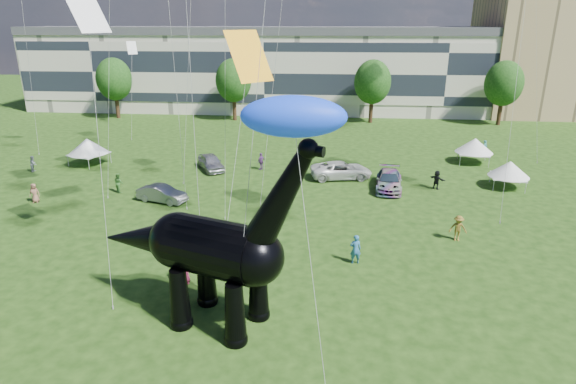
{
  "coord_description": "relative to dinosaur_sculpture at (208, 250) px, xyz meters",
  "views": [
    {
      "loc": [
        2.44,
        -17.14,
        14.03
      ],
      "look_at": [
        0.12,
        8.0,
        5.0
      ],
      "focal_mm": 30.0,
      "sensor_mm": 36.0,
      "label": 1
    }
  ],
  "objects": [
    {
      "name": "ground",
      "position": [
        3.24,
        -2.89,
        -3.8
      ],
      "size": [
        220.0,
        220.0,
        0.0
      ],
      "primitive_type": "plane",
      "color": "#16330C",
      "rests_on": "ground"
    },
    {
      "name": "terrace_row",
      "position": [
        -4.76,
        59.11,
        2.2
      ],
      "size": [
        78.0,
        11.0,
        12.0
      ],
      "primitive_type": "cube",
      "color": "beige",
      "rests_on": "ground"
    },
    {
      "name": "tree_far_left",
      "position": [
        -26.76,
        50.11,
        2.49
      ],
      "size": [
        5.2,
        5.2,
        9.44
      ],
      "color": "#382314",
      "rests_on": "ground"
    },
    {
      "name": "tree_mid_left",
      "position": [
        -8.76,
        50.11,
        2.49
      ],
      "size": [
        5.2,
        5.2,
        9.44
      ],
      "color": "#382314",
      "rests_on": "ground"
    },
    {
      "name": "tree_mid_right",
      "position": [
        11.24,
        50.11,
        2.49
      ],
      "size": [
        5.2,
        5.2,
        9.44
      ],
      "color": "#382314",
      "rests_on": "ground"
    },
    {
      "name": "tree_far_right",
      "position": [
        29.24,
        50.11,
        2.49
      ],
      "size": [
        5.2,
        5.2,
        9.44
      ],
      "color": "#382314",
      "rests_on": "ground"
    },
    {
      "name": "dinosaur_sculpture",
      "position": [
        0.0,
        0.0,
        0.0
      ],
      "size": [
        12.15,
        5.85,
        10.08
      ],
      "rotation": [
        0.0,
        0.0,
        -0.34
      ],
      "color": "black",
      "rests_on": "ground"
    },
    {
      "name": "car_silver",
      "position": [
        -6.15,
        24.9,
        -3.03
      ],
      "size": [
        3.84,
        4.86,
        1.55
      ],
      "primitive_type": "imported",
      "rotation": [
        0.0,
        0.0,
        0.52
      ],
      "color": "#A4A4A8",
      "rests_on": "ground"
    },
    {
      "name": "car_grey",
      "position": [
        -7.97,
        15.74,
        -3.12
      ],
      "size": [
        4.4,
        2.57,
        1.37
      ],
      "primitive_type": "imported",
      "rotation": [
        0.0,
        0.0,
        1.28
      ],
      "color": "slate",
      "rests_on": "ground"
    },
    {
      "name": "car_white",
      "position": [
        6.68,
        23.33,
        -3.01
      ],
      "size": [
        6.1,
        3.68,
        1.58
      ],
      "primitive_type": "imported",
      "rotation": [
        0.0,
        0.0,
        1.77
      ],
      "color": "silver",
      "rests_on": "ground"
    },
    {
      "name": "car_dark",
      "position": [
        10.82,
        20.62,
        -3.02
      ],
      "size": [
        2.74,
        5.59,
        1.56
      ],
      "primitive_type": "imported",
      "rotation": [
        0.0,
        0.0,
        -0.1
      ],
      "color": "#595960",
      "rests_on": "ground"
    },
    {
      "name": "gazebo_near",
      "position": [
        21.35,
        22.02,
        -2.1
      ],
      "size": [
        4.05,
        4.05,
        2.43
      ],
      "rotation": [
        0.0,
        0.0,
        -0.18
      ],
      "color": "silver",
      "rests_on": "ground"
    },
    {
      "name": "gazebo_far",
      "position": [
        20.42,
        29.82,
        -1.96
      ],
      "size": [
        4.31,
        4.31,
        2.63
      ],
      "rotation": [
        0.0,
        0.0,
        -0.15
      ],
      "color": "silver",
      "rests_on": "ground"
    },
    {
      "name": "gazebo_left",
      "position": [
        -19.07,
        25.59,
        -1.88
      ],
      "size": [
        5.05,
        5.05,
        2.74
      ],
      "rotation": [
        0.0,
        0.0,
        -0.36
      ],
      "color": "white",
      "rests_on": "ground"
    },
    {
      "name": "visitors",
      "position": [
        1.78,
        13.12,
        -2.95
      ],
      "size": [
        46.52,
        44.28,
        1.88
      ],
      "color": "maroon",
      "rests_on": "ground"
    }
  ]
}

